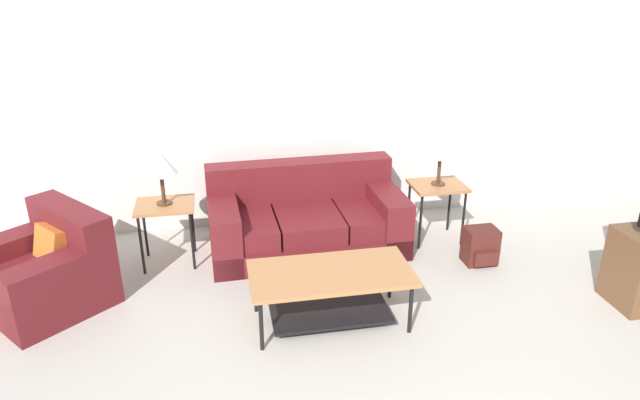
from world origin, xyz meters
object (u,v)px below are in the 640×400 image
at_px(coffee_table, 331,285).
at_px(backpack, 480,246).
at_px(armchair, 47,272).
at_px(side_table_right, 437,191).
at_px(table_lamp_right, 441,147).
at_px(couch, 306,220).
at_px(table_lamp_left, 160,164).
at_px(side_table_left, 165,211).

height_order(coffee_table, backpack, coffee_table).
relative_size(armchair, side_table_right, 2.12).
xyz_separation_m(table_lamp_right, backpack, (0.24, -0.57, -0.84)).
distance_m(couch, backpack, 1.73).
height_order(side_table_right, table_lamp_left, table_lamp_left).
relative_size(armchair, table_lamp_left, 2.52).
relative_size(side_table_right, table_lamp_left, 1.19).
relative_size(table_lamp_right, backpack, 1.46).
bearing_deg(side_table_left, table_lamp_right, -0.00).
bearing_deg(table_lamp_left, table_lamp_right, 0.00).
xyz_separation_m(couch, table_lamp_left, (-1.35, -0.09, 0.72)).
distance_m(armchair, side_table_left, 1.13).
bearing_deg(backpack, armchair, 179.31).
relative_size(couch, side_table_left, 3.16).
height_order(armchair, side_table_right, armchair).
height_order(couch, side_table_right, couch).
xyz_separation_m(couch, table_lamp_right, (1.35, -0.09, 0.72)).
relative_size(table_lamp_left, backpack, 1.46).
bearing_deg(side_table_right, backpack, -66.83).
xyz_separation_m(side_table_left, table_lamp_right, (2.71, -0.00, 0.47)).
bearing_deg(coffee_table, table_lamp_left, 136.28).
xyz_separation_m(couch, armchair, (-2.32, -0.62, 0.00)).
relative_size(coffee_table, backpack, 3.60).
height_order(couch, coffee_table, couch).
xyz_separation_m(armchair, table_lamp_right, (3.67, 0.52, 0.72)).
distance_m(coffee_table, table_lamp_left, 1.95).
distance_m(side_table_left, side_table_right, 2.71).
relative_size(side_table_right, backpack, 1.73).
relative_size(side_table_right, table_lamp_right, 1.19).
relative_size(side_table_left, side_table_right, 1.00).
bearing_deg(armchair, side_table_right, 8.11).
distance_m(table_lamp_right, backpack, 1.05).
bearing_deg(side_table_right, armchair, -171.89).
bearing_deg(side_table_left, armchair, -151.62).
height_order(table_lamp_right, backpack, table_lamp_right).
bearing_deg(table_lamp_right, coffee_table, -137.42).
distance_m(armchair, side_table_right, 3.72).
xyz_separation_m(side_table_left, table_lamp_left, (0.00, -0.00, 0.47)).
bearing_deg(side_table_left, table_lamp_left, -90.00).
distance_m(armchair, table_lamp_right, 3.78).
bearing_deg(table_lamp_left, couch, 3.95).
xyz_separation_m(coffee_table, table_lamp_right, (1.38, 1.27, 0.67)).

